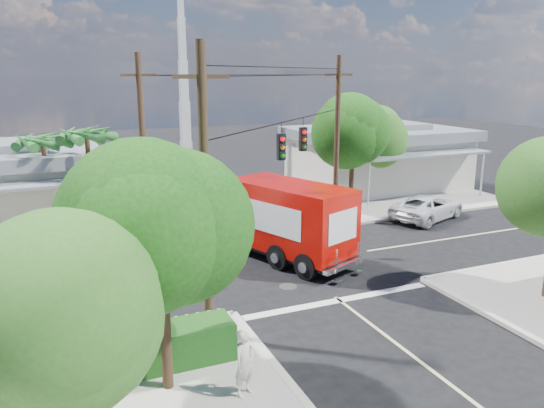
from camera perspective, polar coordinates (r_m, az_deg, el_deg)
ground at (r=23.39m, az=1.93°, el=-6.33°), size 120.00×120.00×0.00m
sidewalk_ne at (r=37.65m, az=9.98°, el=1.42°), size 14.12×14.12×0.14m
sidewalk_nw at (r=31.81m, az=-25.11°, el=-2.03°), size 14.12×14.12×0.14m
road_markings at (r=22.15m, az=3.56°, el=-7.52°), size 32.00×32.00×0.01m
building_ne at (r=39.02m, az=11.26°, el=5.16°), size 11.80×10.20×4.50m
radio_tower at (r=41.13m, az=-9.39°, el=10.34°), size 0.80×0.80×17.00m
tree_sw_front at (r=13.09m, az=-11.86°, el=-3.11°), size 3.88×3.78×6.03m
tree_sw_back at (r=10.68m, az=-22.40°, el=-10.37°), size 3.56×3.42×5.41m
tree_ne_front at (r=31.51m, az=8.78°, el=7.71°), size 4.21×4.14×6.66m
tree_ne_back at (r=34.81m, az=10.50°, el=7.26°), size 3.77×3.66×5.82m
palm_nw_front at (r=27.59m, az=-19.30°, el=6.80°), size 3.01×3.08×5.59m
palm_nw_back at (r=29.06m, az=-23.41°, el=6.03°), size 3.01×3.08×5.19m
utility_poles at (r=23.07m, az=-3.25°, el=5.38°), size 12.00×10.68×9.00m
picket_fence at (r=16.15m, az=-15.52°, el=-13.97°), size 5.94×0.06×1.00m
hedge_sw at (r=15.42m, az=-15.85°, el=-15.36°), size 6.20×1.20×1.10m
vending_boxes at (r=31.38m, az=7.93°, el=0.15°), size 1.90×0.50×1.10m
delivery_truck at (r=23.63m, az=0.66°, el=-1.63°), size 5.11×8.29×3.46m
parked_car at (r=31.28m, az=16.38°, el=-0.31°), size 5.58×4.03×1.41m
pedestrian at (r=13.91m, az=-2.99°, el=-16.68°), size 0.77×0.69×1.77m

